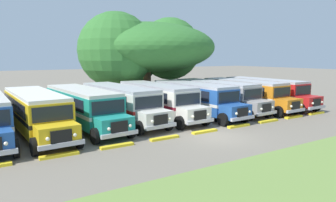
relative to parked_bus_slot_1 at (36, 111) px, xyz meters
The scene contains 18 objects.
ground_plane 12.19m from the parked_bus_slot_1, 35.55° to the right, with size 220.00×220.00×0.00m, color slate.
parked_bus_slot_1 is the anchor object (origin of this frame).
parked_bus_slot_2 3.33m from the parked_bus_slot_1, ahead, with size 3.42×10.95×2.82m.
parked_bus_slot_3 6.51m from the parked_bus_slot_1, ahead, with size 3.38×10.95×2.82m.
parked_bus_slot_4 9.87m from the parked_bus_slot_1, ahead, with size 3.00×10.88×2.82m.
parked_bus_slot_5 13.23m from the parked_bus_slot_1, ahead, with size 3.02×10.88×2.82m.
parked_bus_slot_6 16.22m from the parked_bus_slot_1, ahead, with size 3.21×10.91×2.82m.
parked_bus_slot_7 19.50m from the parked_bus_slot_1, ahead, with size 2.95×10.87×2.82m.
parked_bus_slot_8 22.67m from the parked_bus_slot_1, ahead, with size 2.77×10.85×2.82m.
curb_wheelstop_1 5.94m from the parked_bus_slot_1, 88.28° to the right, with size 2.00×0.36×0.15m, color yellow.
curb_wheelstop_2 6.84m from the parked_bus_slot_1, 59.43° to the right, with size 2.00×0.36×0.15m, color yellow.
curb_wheelstop_3 8.89m from the parked_bus_slot_1, 40.98° to the right, with size 2.00×0.36×0.15m, color yellow.
curb_wheelstop_4 11.49m from the parked_bus_slot_1, 30.29° to the right, with size 2.00×0.36×0.15m, color yellow.
curb_wheelstop_5 14.34m from the parked_bus_slot_1, 23.75° to the right, with size 2.00×0.36×0.15m, color yellow.
curb_wheelstop_6 17.32m from the parked_bus_slot_1, 19.44° to the right, with size 2.00×0.36×0.15m, color yellow.
curb_wheelstop_7 20.38m from the parked_bus_slot_1, 16.42° to the right, with size 2.00×0.36×0.15m, color yellow.
curb_wheelstop_8 23.48m from the parked_bus_slot_1, 14.19° to the right, with size 2.00×0.36×0.15m, color yellow.
broad_shade_tree 18.81m from the parked_bus_slot_1, 40.02° to the left, with size 16.86×17.96×10.19m.
Camera 1 is at (-12.91, -14.76, 5.21)m, focal length 32.60 mm.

